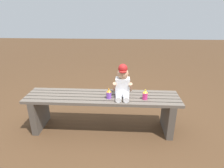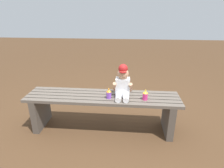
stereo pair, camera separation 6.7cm
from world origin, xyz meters
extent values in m
plane|color=#4C331E|center=(0.00, 0.00, 0.00)|extent=(16.00, 16.00, 0.00)
cube|color=#60564C|center=(0.00, -0.17, 0.46)|extent=(1.90, 0.07, 0.04)
cube|color=#60564C|center=(0.00, -0.09, 0.46)|extent=(1.90, 0.07, 0.04)
cube|color=#60564C|center=(0.00, 0.00, 0.46)|extent=(1.90, 0.07, 0.04)
cube|color=#60564C|center=(0.00, 0.09, 0.46)|extent=(1.90, 0.07, 0.04)
cube|color=#60564C|center=(0.00, 0.17, 0.46)|extent=(1.90, 0.07, 0.04)
cube|color=#524941|center=(-0.83, 0.00, 0.22)|extent=(0.08, 0.42, 0.44)
cube|color=#524941|center=(0.83, 0.00, 0.22)|extent=(0.08, 0.42, 0.44)
cube|color=white|center=(0.25, 0.02, 0.59)|extent=(0.17, 0.12, 0.23)
sphere|color=tan|center=(0.25, 0.02, 0.76)|extent=(0.14, 0.14, 0.14)
cylinder|color=#B21E1E|center=(0.25, -0.02, 0.80)|extent=(0.09, 0.09, 0.01)
sphere|color=#B21E1E|center=(0.25, 0.02, 0.82)|extent=(0.11, 0.11, 0.11)
cylinder|color=white|center=(0.20, -0.10, 0.51)|extent=(0.07, 0.16, 0.07)
cylinder|color=white|center=(0.29, -0.10, 0.51)|extent=(0.07, 0.16, 0.07)
cylinder|color=tan|center=(0.15, -0.01, 0.61)|extent=(0.04, 0.12, 0.14)
cylinder|color=tan|center=(0.34, -0.01, 0.61)|extent=(0.04, 0.12, 0.14)
cylinder|color=#8C4CCC|center=(0.09, -0.06, 0.52)|extent=(0.06, 0.06, 0.08)
cone|color=orange|center=(0.09, -0.06, 0.57)|extent=(0.06, 0.06, 0.03)
cylinder|color=orange|center=(0.09, -0.06, 0.59)|extent=(0.01, 0.01, 0.02)
cylinder|color=#E5337F|center=(0.52, -0.06, 0.52)|extent=(0.06, 0.06, 0.08)
cone|color=yellow|center=(0.52, -0.06, 0.57)|extent=(0.06, 0.06, 0.03)
cylinder|color=yellow|center=(0.52, -0.06, 0.59)|extent=(0.01, 0.01, 0.02)
camera|label=1|loc=(0.24, -2.09, 1.47)|focal=30.14mm
camera|label=2|loc=(0.31, -2.09, 1.47)|focal=30.14mm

